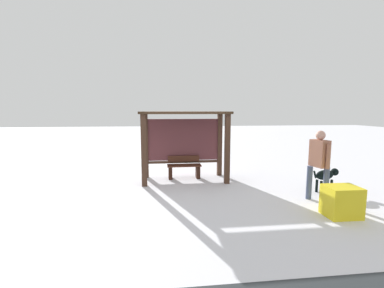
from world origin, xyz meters
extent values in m
plane|color=silver|center=(0.00, 0.00, 0.00)|extent=(60.00, 60.00, 0.00)
cube|color=#402A1E|center=(-1.29, -0.54, 1.10)|extent=(0.16, 0.16, 2.19)
cube|color=#402A1E|center=(1.29, -0.54, 1.10)|extent=(0.16, 0.16, 2.19)
cube|color=#402A1E|center=(-1.29, 0.54, 1.10)|extent=(0.16, 0.16, 2.19)
cube|color=#402A1E|center=(1.29, 0.54, 1.10)|extent=(0.16, 0.16, 2.19)
cube|color=#342418|center=(0.00, 0.00, 2.23)|extent=(2.86, 1.37, 0.08)
cube|color=brown|center=(0.00, 0.54, 1.30)|extent=(2.42, 0.08, 1.43)
cube|color=#402A1E|center=(0.00, 0.52, 0.52)|extent=(2.42, 0.06, 0.08)
cube|color=#4A2619|center=(0.00, 0.24, 0.45)|extent=(1.14, 0.40, 0.04)
cube|color=#4A2619|center=(0.00, 0.42, 0.65)|extent=(1.08, 0.04, 0.20)
cube|color=black|center=(0.47, 0.24, 0.21)|extent=(0.12, 0.34, 0.43)
cube|color=black|center=(-0.47, 0.24, 0.21)|extent=(0.12, 0.34, 0.43)
cube|color=#955E4A|center=(3.24, -2.31, 1.22)|extent=(0.34, 0.51, 0.69)
sphere|color=tan|center=(3.24, -2.31, 1.68)|extent=(0.24, 0.24, 0.24)
cylinder|color=#3F4A68|center=(3.43, -2.38, 0.44)|extent=(0.16, 0.16, 0.87)
cylinder|color=#3F4A68|center=(3.05, -2.24, 0.44)|extent=(0.16, 0.16, 0.87)
cylinder|color=#955E4A|center=(3.29, -2.59, 1.18)|extent=(0.10, 0.10, 0.62)
cylinder|color=#955E4A|center=(3.19, -2.03, 1.18)|extent=(0.10, 0.10, 0.62)
ellipsoid|color=black|center=(3.81, -1.74, 0.50)|extent=(0.64, 0.38, 0.28)
sphere|color=black|center=(4.17, -1.66, 0.55)|extent=(0.21, 0.21, 0.21)
cylinder|color=black|center=(3.46, -1.82, 0.54)|extent=(0.13, 0.08, 0.22)
cylinder|color=black|center=(4.01, -1.77, 0.18)|extent=(0.07, 0.07, 0.36)
cylinder|color=black|center=(3.98, -1.62, 0.18)|extent=(0.07, 0.07, 0.36)
cylinder|color=black|center=(3.64, -1.86, 0.18)|extent=(0.07, 0.07, 0.36)
cylinder|color=black|center=(3.61, -1.71, 0.18)|extent=(0.07, 0.07, 0.36)
cube|color=yellow|center=(3.12, -3.40, 0.34)|extent=(0.71, 0.58, 0.67)
camera|label=1|loc=(-0.76, -8.50, 2.30)|focal=24.62mm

